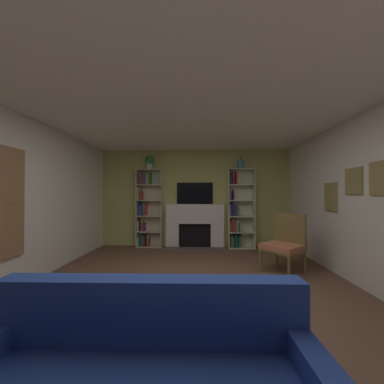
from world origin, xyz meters
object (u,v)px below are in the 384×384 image
object	(u,v)px
potted_plant	(149,162)
vase_with_flowers	(241,164)
bookshelf_left	(147,208)
fireplace	(195,225)
armchair	(285,242)
bookshelf_right	(238,211)
coffee_table	(168,296)
tv	(195,193)

from	to	relation	value
potted_plant	vase_with_flowers	xyz separation A→B (m)	(2.34, 0.00, -0.07)
bookshelf_left	vase_with_flowers	bearing A→B (deg)	-1.34
fireplace	potted_plant	distance (m)	2.00
bookshelf_left	vase_with_flowers	distance (m)	2.66
vase_with_flowers	armchair	distance (m)	2.38
vase_with_flowers	fireplace	bearing A→B (deg)	177.94
fireplace	bookshelf_right	world-z (taller)	bookshelf_right
vase_with_flowers	potted_plant	bearing A→B (deg)	-179.97
potted_plant	coffee_table	size ratio (longest dim) A/B	0.41
tv	vase_with_flowers	world-z (taller)	vase_with_flowers
tv	bookshelf_left	size ratio (longest dim) A/B	0.47
bookshelf_left	armchair	bearing A→B (deg)	-31.18
bookshelf_right	bookshelf_left	bearing A→B (deg)	179.53
bookshelf_right	vase_with_flowers	size ratio (longest dim) A/B	5.06
armchair	bookshelf_right	bearing A→B (deg)	107.31
tv	potted_plant	xyz separation A→B (m)	(-1.17, -0.12, 0.82)
potted_plant	coffee_table	world-z (taller)	potted_plant
bookshelf_left	vase_with_flowers	xyz separation A→B (m)	(2.41, -0.06, 1.14)
bookshelf_left	coffee_table	distance (m)	3.78
bookshelf_left	potted_plant	size ratio (longest dim) A/B	5.66
bookshelf_right	fireplace	bearing A→B (deg)	179.75
bookshelf_right	potted_plant	xyz separation A→B (m)	(-2.26, -0.04, 1.27)
fireplace	coffee_table	size ratio (longest dim) A/B	1.81
fireplace	vase_with_flowers	distance (m)	1.94
tv	vase_with_flowers	size ratio (longest dim) A/B	2.36
bookshelf_left	coffee_table	bearing A→B (deg)	-73.08
potted_plant	armchair	world-z (taller)	potted_plant
fireplace	bookshelf_right	xyz separation A→B (m)	(1.09, -0.00, 0.35)
bookshelf_left	tv	bearing A→B (deg)	2.89
bookshelf_right	tv	bearing A→B (deg)	175.72
fireplace	coffee_table	bearing A→B (deg)	-92.49
vase_with_flowers	armchair	size ratio (longest dim) A/B	0.39
bookshelf_left	armchair	distance (m)	3.38
coffee_table	potted_plant	bearing A→B (deg)	106.14
tv	bookshelf_left	bearing A→B (deg)	-177.11
bookshelf_left	potted_plant	world-z (taller)	potted_plant
fireplace	armchair	distance (m)	2.37
vase_with_flowers	coffee_table	xyz separation A→B (m)	(-1.32, -3.51, -1.76)
fireplace	bookshelf_left	world-z (taller)	bookshelf_left
bookshelf_left	bookshelf_right	xyz separation A→B (m)	(2.33, -0.02, -0.06)
potted_plant	armchair	distance (m)	3.67
fireplace	tv	xyz separation A→B (m)	(0.00, 0.08, 0.80)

